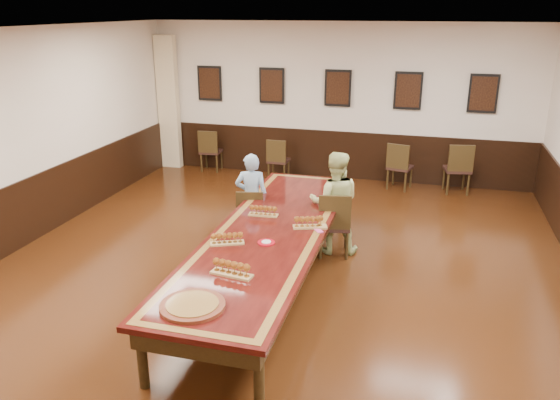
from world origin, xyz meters
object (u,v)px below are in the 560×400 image
(spare_chair_a, at_px, (211,150))
(spare_chair_d, at_px, (457,168))
(chair_man, at_px, (251,215))
(person_woman, at_px, (335,203))
(conference_table, at_px, (270,241))
(carved_platter, at_px, (192,306))
(chair_woman, at_px, (334,223))
(person_man, at_px, (252,197))
(spare_chair_b, at_px, (279,159))
(spare_chair_c, at_px, (400,166))

(spare_chair_a, distance_m, spare_chair_d, 5.22)
(chair_man, relative_size, person_woman, 0.57)
(person_woman, xyz_separation_m, conference_table, (-0.62, -1.24, -0.15))
(conference_table, xyz_separation_m, carved_platter, (-0.18, -2.01, 0.16))
(chair_woman, relative_size, spare_chair_d, 0.97)
(spare_chair_d, bearing_deg, conference_table, 51.30)
(person_woman, bearing_deg, spare_chair_a, -56.96)
(person_man, bearing_deg, spare_chair_b, -93.84)
(spare_chair_b, height_order, spare_chair_c, spare_chair_c)
(chair_man, bearing_deg, spare_chair_a, -70.95)
(spare_chair_b, distance_m, conference_table, 4.63)
(spare_chair_a, relative_size, spare_chair_b, 1.05)
(chair_man, height_order, carved_platter, chair_man)
(person_woman, bearing_deg, chair_man, -11.79)
(chair_woman, xyz_separation_m, conference_table, (-0.64, -1.14, 0.12))
(spare_chair_a, bearing_deg, conference_table, 115.94)
(carved_platter, bearing_deg, spare_chair_c, 76.70)
(chair_woman, distance_m, spare_chair_c, 3.49)
(chair_man, bearing_deg, person_man, -90.00)
(spare_chair_c, height_order, carved_platter, spare_chair_c)
(person_woman, relative_size, carved_platter, 2.18)
(spare_chair_c, height_order, person_man, person_man)
(chair_woman, bearing_deg, spare_chair_b, -73.02)
(person_man, xyz_separation_m, conference_table, (0.69, -1.35, -0.08))
(spare_chair_a, bearing_deg, spare_chair_c, 172.94)
(chair_man, bearing_deg, chair_woman, 162.80)
(spare_chair_a, distance_m, spare_chair_c, 4.14)
(spare_chair_a, distance_m, carved_platter, 7.25)
(person_man, bearing_deg, spare_chair_c, -134.65)
(person_woman, bearing_deg, conference_table, 52.43)
(spare_chair_a, relative_size, person_man, 0.67)
(person_man, bearing_deg, spare_chair_d, -146.04)
(spare_chair_d, relative_size, person_man, 0.73)
(spare_chair_d, height_order, conference_table, spare_chair_d)
(spare_chair_a, height_order, conference_table, spare_chair_a)
(person_man, bearing_deg, chair_woman, 159.05)
(person_man, distance_m, person_woman, 1.32)
(spare_chair_b, distance_m, person_man, 3.18)
(person_man, distance_m, carved_platter, 3.40)
(spare_chair_c, xyz_separation_m, conference_table, (-1.37, -4.54, 0.14))
(person_woman, distance_m, conference_table, 1.39)
(spare_chair_b, height_order, person_woman, person_woman)
(spare_chair_b, xyz_separation_m, spare_chair_c, (2.50, 0.05, 0.03))
(spare_chair_b, relative_size, spare_chair_d, 0.88)
(chair_woman, bearing_deg, person_woman, -90.00)
(chair_woman, bearing_deg, conference_table, 49.65)
(spare_chair_c, height_order, spare_chair_d, spare_chair_d)
(chair_man, relative_size, chair_woman, 0.89)
(conference_table, bearing_deg, spare_chair_a, 120.12)
(chair_woman, distance_m, person_woman, 0.29)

